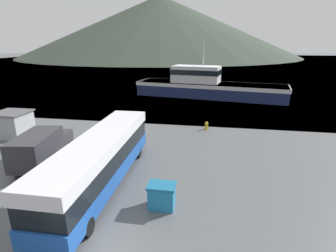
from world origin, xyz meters
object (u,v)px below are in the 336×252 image
Objects in this scene: delivery_van at (41,146)px; small_boat at (156,86)px; tour_bus at (101,158)px; fishing_boat at (207,86)px; dock_kiosk at (13,124)px; storage_bin at (162,196)px.

delivery_van reaches higher than small_boat.
tour_bus is 0.51× the size of fishing_boat.
small_boat is (1.21, 34.84, -0.89)m from delivery_van.
tour_bus is at bearing -30.82° from dock_kiosk.
fishing_boat reaches higher than storage_bin.
tour_bus is 8.46× the size of storage_bin.
tour_bus is 4.22× the size of dock_kiosk.
tour_bus reaches higher than small_boat.
dock_kiosk reaches higher than storage_bin.
delivery_van is at bearing 157.61° from storage_bin.
dock_kiosk reaches higher than small_boat.
delivery_van is 0.27× the size of fishing_boat.
tour_bus reaches higher than storage_bin.
dock_kiosk is at bearing 148.55° from tour_bus.
tour_bus is 37.56m from small_boat.
dock_kiosk is (-6.33, 4.84, -0.06)m from delivery_van.
fishing_boat is at bearing -92.03° from small_boat.
dock_kiosk is at bearing -160.79° from small_boat.
dock_kiosk is at bearing -27.72° from fishing_boat.
tour_bus is 30.53m from fishing_boat.
fishing_boat is at bearing 87.38° from storage_bin.
delivery_van reaches higher than storage_bin.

